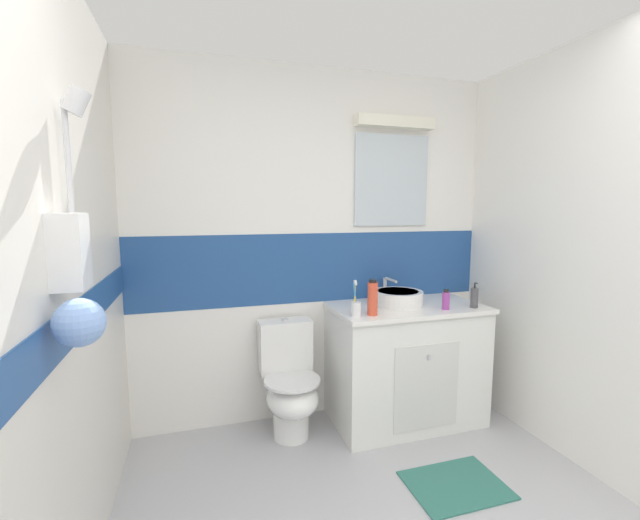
# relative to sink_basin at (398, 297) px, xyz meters

# --- Properties ---
(wall_back_tiled) EXTENTS (3.20, 0.20, 2.50)m
(wall_back_tiled) POSITION_rel_sink_basin_xyz_m (-0.51, 0.30, 0.36)
(wall_back_tiled) COLOR white
(wall_back_tiled) RESTS_ON ground_plane
(wall_left_shower_alcove) EXTENTS (0.28, 3.48, 2.50)m
(wall_left_shower_alcove) POSITION_rel_sink_basin_xyz_m (-1.86, -0.95, 0.35)
(wall_left_shower_alcove) COLOR silver
(wall_left_shower_alcove) RESTS_ON ground_plane
(wall_right_plain) EXTENTS (0.10, 3.48, 2.50)m
(wall_right_plain) POSITION_rel_sink_basin_xyz_m (0.83, -0.95, 0.35)
(wall_right_plain) COLOR white
(wall_right_plain) RESTS_ON ground_plane
(vanity_cabinet) EXTENTS (1.06, 0.60, 0.85)m
(vanity_cabinet) POSITION_rel_sink_basin_xyz_m (0.05, -0.04, -0.48)
(vanity_cabinet) COLOR white
(vanity_cabinet) RESTS_ON ground_plane
(sink_basin) EXTENTS (0.35, 0.40, 0.17)m
(sink_basin) POSITION_rel_sink_basin_xyz_m (0.00, 0.00, 0.00)
(sink_basin) COLOR white
(sink_basin) RESTS_ON vanity_cabinet
(toilet) EXTENTS (0.37, 0.50, 0.77)m
(toilet) POSITION_rel_sink_basin_xyz_m (-0.79, 0.01, -0.54)
(toilet) COLOR white
(toilet) RESTS_ON ground_plane
(toothbrush_cup) EXTENTS (0.06, 0.06, 0.23)m
(toothbrush_cup) POSITION_rel_sink_basin_xyz_m (-0.40, -0.21, 0.01)
(toothbrush_cup) COLOR white
(toothbrush_cup) RESTS_ON vanity_cabinet
(soap_dispenser) EXTENTS (0.05, 0.05, 0.18)m
(soap_dispenser) POSITION_rel_sink_basin_xyz_m (0.46, -0.24, 0.02)
(soap_dispenser) COLOR #4C4C51
(soap_dispenser) RESTS_ON vanity_cabinet
(shampoo_bottle_tall) EXTENTS (0.07, 0.07, 0.23)m
(shampoo_bottle_tall) POSITION_rel_sink_basin_xyz_m (-0.29, -0.22, 0.06)
(shampoo_bottle_tall) COLOR #D84C33
(shampoo_bottle_tall) RESTS_ON vanity_cabinet
(lotion_bottle_short) EXTENTS (0.05, 0.05, 0.14)m
(lotion_bottle_short) POSITION_rel_sink_basin_xyz_m (0.24, -0.23, 0.01)
(lotion_bottle_short) COLOR #993F99
(lotion_bottle_short) RESTS_ON vanity_cabinet
(bath_mat) EXTENTS (0.53, 0.39, 0.01)m
(bath_mat) POSITION_rel_sink_basin_xyz_m (-0.03, -0.78, -0.90)
(bath_mat) COLOR #337266
(bath_mat) RESTS_ON ground_plane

